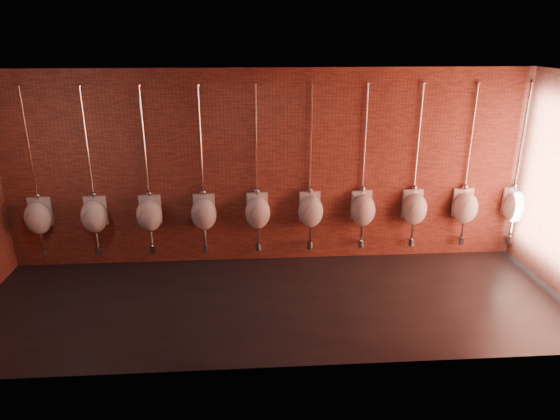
# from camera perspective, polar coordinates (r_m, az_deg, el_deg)

# --- Properties ---
(ground) EXTENTS (8.50, 8.50, 0.00)m
(ground) POSITION_cam_1_polar(r_m,az_deg,el_deg) (7.38, -0.58, -10.46)
(ground) COLOR black
(ground) RESTS_ON ground
(room_shell) EXTENTS (8.54, 3.04, 3.22)m
(room_shell) POSITION_cam_1_polar(r_m,az_deg,el_deg) (6.61, -0.64, 4.80)
(room_shell) COLOR black
(room_shell) RESTS_ON ground
(urinal_0) EXTENTS (0.44, 0.39, 2.72)m
(urinal_0) POSITION_cam_1_polar(r_m,az_deg,el_deg) (8.87, -25.92, -0.70)
(urinal_0) COLOR white
(urinal_0) RESTS_ON ground
(urinal_1) EXTENTS (0.44, 0.39, 2.72)m
(urinal_1) POSITION_cam_1_polar(r_m,az_deg,el_deg) (8.58, -20.48, -0.59)
(urinal_1) COLOR white
(urinal_1) RESTS_ON ground
(urinal_2) EXTENTS (0.44, 0.39, 2.72)m
(urinal_2) POSITION_cam_1_polar(r_m,az_deg,el_deg) (8.37, -14.71, -0.47)
(urinal_2) COLOR white
(urinal_2) RESTS_ON ground
(urinal_3) EXTENTS (0.44, 0.39, 2.72)m
(urinal_3) POSITION_cam_1_polar(r_m,az_deg,el_deg) (8.25, -8.70, -0.33)
(urinal_3) COLOR white
(urinal_3) RESTS_ON ground
(urinal_4) EXTENTS (0.44, 0.39, 2.72)m
(urinal_4) POSITION_cam_1_polar(r_m,az_deg,el_deg) (8.22, -2.58, -0.19)
(urinal_4) COLOR white
(urinal_4) RESTS_ON ground
(urinal_5) EXTENTS (0.44, 0.39, 2.72)m
(urinal_5) POSITION_cam_1_polar(r_m,az_deg,el_deg) (8.28, 3.51, -0.05)
(urinal_5) COLOR white
(urinal_5) RESTS_ON ground
(urinal_6) EXTENTS (0.44, 0.39, 2.72)m
(urinal_6) POSITION_cam_1_polar(r_m,az_deg,el_deg) (8.44, 9.44, 0.09)
(urinal_6) COLOR white
(urinal_6) RESTS_ON ground
(urinal_7) EXTENTS (0.44, 0.39, 2.72)m
(urinal_7) POSITION_cam_1_polar(r_m,az_deg,el_deg) (8.68, 15.11, 0.22)
(urinal_7) COLOR white
(urinal_7) RESTS_ON ground
(urinal_8) EXTENTS (0.44, 0.39, 2.72)m
(urinal_8) POSITION_cam_1_polar(r_m,az_deg,el_deg) (9.00, 20.41, 0.34)
(urinal_8) COLOR white
(urinal_8) RESTS_ON ground
(urinal_9) EXTENTS (0.44, 0.39, 2.72)m
(urinal_9) POSITION_cam_1_polar(r_m,az_deg,el_deg) (9.39, 25.31, 0.45)
(urinal_9) COLOR white
(urinal_9) RESTS_ON ground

